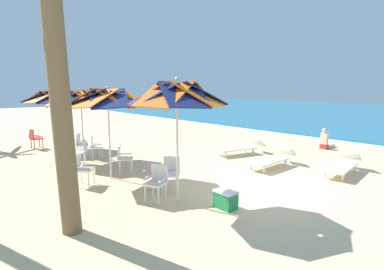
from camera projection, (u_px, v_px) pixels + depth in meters
name	position (u px, v px, depth m)	size (l,w,h in m)	color
ground_plane	(253.00, 186.00, 8.43)	(80.00, 80.00, 0.00)	beige
surf_foam	(375.00, 146.00, 14.06)	(80.00, 0.70, 0.01)	white
beach_umbrella_0	(177.00, 95.00, 6.81)	(2.26, 2.26, 2.87)	silver
plastic_chair_0	(171.00, 171.00, 8.02)	(0.63, 0.63, 0.87)	white
plastic_chair_1	(157.00, 180.00, 7.24)	(0.59, 0.61, 0.87)	white
beach_umbrella_1	(108.00, 99.00, 8.74)	(2.51, 2.51, 2.68)	silver
plastic_chair_2	(82.00, 167.00, 8.40)	(0.63, 0.63, 0.87)	white
plastic_chair_3	(123.00, 157.00, 9.67)	(0.62, 0.63, 0.87)	white
beach_umbrella_2	(81.00, 99.00, 11.06)	(2.45, 2.45, 2.64)	silver
plastic_chair_4	(81.00, 150.00, 10.66)	(0.60, 0.62, 0.87)	white
plastic_chair_5	(82.00, 143.00, 12.02)	(0.62, 0.63, 0.87)	white
plastic_chair_6	(94.00, 145.00, 11.57)	(0.48, 0.51, 0.87)	white
beach_umbrella_3	(51.00, 97.00, 13.15)	(2.42, 2.42, 2.56)	silver
plastic_chair_7	(35.00, 138.00, 13.39)	(0.48, 0.51, 0.87)	red
plastic_chair_8	(61.00, 139.00, 13.05)	(0.49, 0.46, 0.87)	white
sun_lounger_0	(342.00, 165.00, 9.57)	(0.94, 2.22, 0.62)	white
sun_lounger_1	(272.00, 159.00, 10.36)	(0.73, 2.17, 0.62)	white
sun_lounger_2	(240.00, 147.00, 12.32)	(1.09, 2.23, 0.62)	white
palm_tree_2	(56.00, 38.00, 5.17)	(3.32, 3.19, 5.76)	brown
cooler_box	(225.00, 199.00, 6.83)	(0.50, 0.34, 0.40)	#238C4C
beachgoer_seated	(326.00, 142.00, 13.49)	(0.30, 0.93, 0.92)	red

